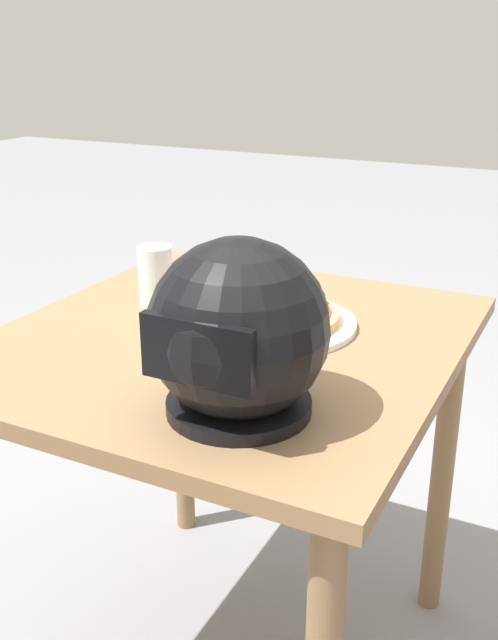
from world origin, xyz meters
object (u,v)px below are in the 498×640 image
object	(u,v)px
drinking_glass	(156,276)
motorcycle_helmet	(238,333)
dining_table	(229,392)
pizza	(271,313)

from	to	relation	value
drinking_glass	motorcycle_helmet	bearing A→B (deg)	137.18
dining_table	pizza	size ratio (longest dim) A/B	3.32
pizza	motorcycle_helmet	distance (m)	0.36
motorcycle_helmet	drinking_glass	xyz separation A→B (m)	(0.36, -0.33, -0.06)
drinking_glass	pizza	bearing A→B (deg)	179.12
dining_table	pizza	bearing A→B (deg)	-124.69
dining_table	motorcycle_helmet	world-z (taller)	motorcycle_helmet
pizza	drinking_glass	distance (m)	0.26
drinking_glass	dining_table	bearing A→B (deg)	159.11
dining_table	motorcycle_helmet	bearing A→B (deg)	121.15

